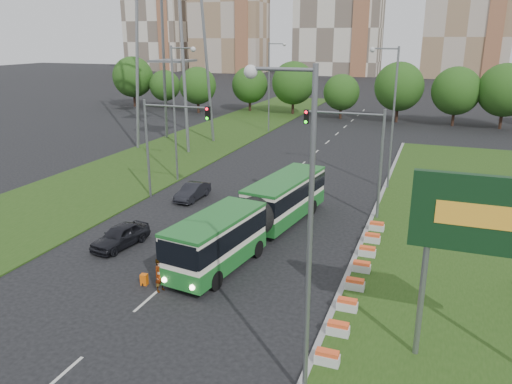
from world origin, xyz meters
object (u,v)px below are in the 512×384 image
at_px(billboard, 495,225).
at_px(traffic_mast_left, 164,134).
at_px(shopping_trolley, 144,279).
at_px(pedestrian, 160,275).
at_px(car_left_near, 120,236).
at_px(traffic_mast_median, 359,146).
at_px(car_left_far, 193,192).
at_px(articulated_bus, 256,215).

height_order(billboard, traffic_mast_left, same).
height_order(traffic_mast_left, shopping_trolley, traffic_mast_left).
bearing_deg(pedestrian, car_left_near, 67.64).
height_order(traffic_mast_left, pedestrian, traffic_mast_left).
relative_size(traffic_mast_left, pedestrian, 4.39).
xyz_separation_m(billboard, pedestrian, (-15.10, 1.19, -5.25)).
height_order(traffic_mast_median, shopping_trolley, traffic_mast_median).
distance_m(traffic_mast_median, car_left_far, 13.94).
distance_m(articulated_bus, pedestrian, 8.54).
xyz_separation_m(articulated_bus, car_left_far, (-7.81, 6.18, -1.06)).
distance_m(billboard, car_left_far, 26.38).
bearing_deg(shopping_trolley, articulated_bus, 59.17).
relative_size(articulated_bus, car_left_near, 4.06).
distance_m(billboard, articulated_bus, 16.46).
distance_m(pedestrian, shopping_trolley, 1.36).
relative_size(traffic_mast_median, articulated_bus, 0.47).
bearing_deg(traffic_mast_left, articulated_bus, -29.77).
relative_size(car_left_far, shopping_trolley, 6.48).
xyz_separation_m(traffic_mast_median, traffic_mast_left, (-15.16, -1.00, 0.00)).
relative_size(car_left_far, pedestrian, 2.19).
bearing_deg(car_left_far, traffic_mast_median, 3.54).
distance_m(car_left_near, car_left_far, 10.14).
xyz_separation_m(traffic_mast_left, car_left_near, (2.15, -9.59, -4.64)).
relative_size(billboard, articulated_bus, 0.47).
distance_m(traffic_mast_median, car_left_near, 17.40).
bearing_deg(articulated_bus, shopping_trolley, -105.73).
height_order(traffic_mast_median, car_left_near, traffic_mast_median).
relative_size(car_left_near, shopping_trolley, 6.79).
height_order(traffic_mast_left, car_left_near, traffic_mast_left).
relative_size(billboard, car_left_far, 2.00).
distance_m(traffic_mast_median, pedestrian, 17.24).
bearing_deg(billboard, traffic_mast_left, 146.45).
relative_size(billboard, traffic_mast_median, 1.00).
bearing_deg(traffic_mast_left, billboard, -33.55).
height_order(billboard, articulated_bus, billboard).
bearing_deg(traffic_mast_left, shopping_trolley, -64.84).
bearing_deg(traffic_mast_left, car_left_far, 14.97).
distance_m(articulated_bus, shopping_trolley, 8.74).
bearing_deg(pedestrian, traffic_mast_median, -11.51).
bearing_deg(billboard, traffic_mast_median, 115.03).
bearing_deg(pedestrian, traffic_mast_left, 44.34).
distance_m(billboard, car_left_near, 21.87).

